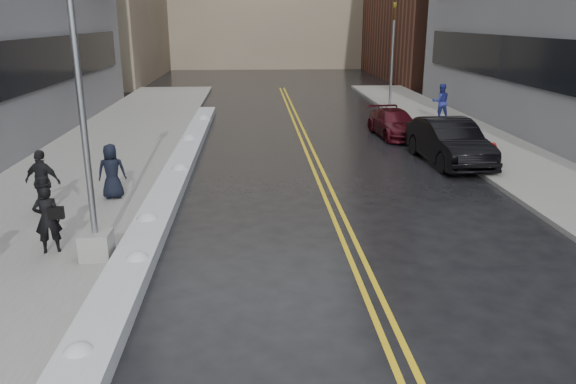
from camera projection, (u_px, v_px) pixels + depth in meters
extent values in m
plane|color=black|center=(246.00, 303.00, 10.78)|extent=(160.00, 160.00, 0.00)
cube|color=gray|center=(87.00, 170.00, 19.96)|extent=(5.50, 50.00, 0.15)
cube|color=gray|center=(517.00, 163.00, 20.89)|extent=(4.00, 50.00, 0.15)
cube|color=gold|center=(313.00, 168.00, 20.46)|extent=(0.12, 50.00, 0.01)
cube|color=gold|center=(321.00, 168.00, 20.48)|extent=(0.12, 50.00, 0.01)
cube|color=silver|center=(173.00, 181.00, 18.22)|extent=(0.90, 30.00, 0.34)
cube|color=gray|center=(96.00, 245.00, 12.36)|extent=(0.65, 0.65, 0.60)
cylinder|color=gray|center=(77.00, 69.00, 11.24)|extent=(0.14, 0.14, 7.00)
cylinder|color=maroon|center=(492.00, 154.00, 20.72)|extent=(0.24, 0.24, 0.60)
sphere|color=maroon|center=(493.00, 146.00, 20.63)|extent=(0.26, 0.26, 0.26)
cylinder|color=maroon|center=(492.00, 153.00, 20.71)|extent=(0.25, 0.10, 0.10)
cylinder|color=gray|center=(392.00, 64.00, 33.39)|extent=(0.14, 0.14, 5.00)
imported|color=#594C0C|center=(395.00, 11.00, 32.51)|extent=(0.16, 0.20, 1.00)
imported|color=black|center=(47.00, 219.00, 12.54)|extent=(0.66, 0.52, 1.59)
imported|color=black|center=(112.00, 171.00, 16.37)|extent=(0.87, 0.64, 1.63)
imported|color=black|center=(43.00, 182.00, 15.12)|extent=(1.10, 0.67, 1.74)
imported|color=navy|center=(441.00, 102.00, 29.26)|extent=(0.93, 0.73, 1.88)
imported|color=black|center=(449.00, 142.00, 20.96)|extent=(2.07, 5.13, 1.66)
imported|color=#3A0911|center=(394.00, 123.00, 25.86)|extent=(2.03, 4.34, 1.22)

